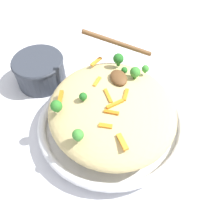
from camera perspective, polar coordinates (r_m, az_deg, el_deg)
The scene contains 21 objects.
ground_plane at distance 0.70m, azimuth 0.00°, elevation -3.75°, with size 2.40×2.40×0.00m, color silver.
serving_bowl at distance 0.68m, azimuth 0.00°, elevation -2.53°, with size 0.38×0.38×0.05m.
pasta_mound at distance 0.63m, azimuth 0.00°, elevation 0.45°, with size 0.33×0.31×0.08m, color #D1BA7A.
carrot_piece_0 at distance 0.59m, azimuth 0.74°, elevation 1.74°, with size 0.04×0.01×0.01m, color orange.
carrot_piece_1 at distance 0.57m, azimuth -0.13°, elevation -0.11°, with size 0.03×0.01×0.01m, color orange.
carrot_piece_2 at distance 0.56m, azimuth -1.41°, elevation -3.07°, with size 0.03×0.01×0.01m, color orange.
carrot_piece_3 at distance 0.64m, azimuth -3.27°, elevation 6.63°, with size 0.03×0.01×0.01m, color orange.
carrot_piece_4 at distance 0.70m, azimuth -3.46°, elevation 10.93°, with size 0.04×0.01×0.01m, color orange.
carrot_piece_5 at distance 0.61m, azimuth 2.99°, elevation 3.72°, with size 0.04×0.01×0.01m, color orange.
carrot_piece_6 at distance 0.54m, azimuth 2.28°, elevation -6.50°, with size 0.04×0.01×0.01m, color orange.
carrot_piece_7 at distance 0.60m, azimuth -0.85°, elevation 3.53°, with size 0.04×0.01×0.01m, color orange.
carrot_piece_8 at distance 0.62m, azimuth -11.17°, elevation 3.09°, with size 0.04×0.01×0.01m, color orange.
broccoli_floret_0 at distance 0.68m, azimuth 1.40°, elevation 11.49°, with size 0.03×0.03×0.04m.
broccoli_floret_1 at distance 0.65m, azimuth 5.08°, elevation 8.61°, with size 0.03×0.03×0.03m.
broccoli_floret_2 at distance 0.59m, azimuth -12.01°, elevation 1.26°, with size 0.03×0.03×0.03m.
broccoli_floret_3 at distance 0.67m, azimuth 7.28°, elevation 9.30°, with size 0.02×0.02×0.02m.
broccoli_floret_4 at distance 0.60m, azimuth -6.31°, elevation 3.36°, with size 0.02×0.02×0.02m.
broccoli_floret_5 at distance 0.66m, azimuth 2.71°, elevation 9.07°, with size 0.02×0.02×0.02m.
broccoli_floret_6 at distance 0.53m, azimuth -7.42°, elevation -5.00°, with size 0.02×0.02×0.03m.
serving_spoon at distance 0.66m, azimuth 1.39°, elevation 10.54°, with size 0.15×0.17×0.09m.
companion_bowl at distance 0.81m, azimuth -15.50°, elevation 8.89°, with size 0.15×0.15×0.08m.
Camera 1 is at (-0.37, 0.14, 0.57)m, focal length 41.98 mm.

